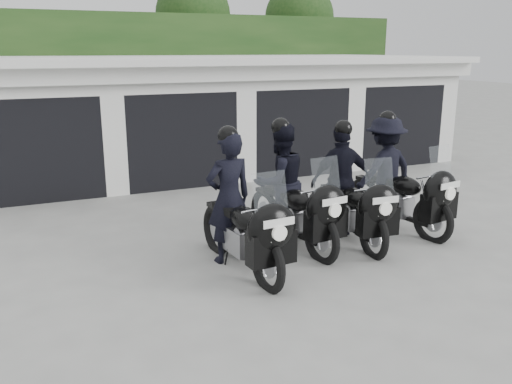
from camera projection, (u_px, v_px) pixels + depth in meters
name	position (u px, v px, depth m)	size (l,w,h in m)	color
ground	(293.00, 274.00, 7.85)	(80.00, 80.00, 0.00)	#A0A09B
garage_block	(156.00, 115.00, 14.62)	(16.40, 6.80, 2.96)	white
background_vegetation	(131.00, 61.00, 18.72)	(20.00, 3.90, 5.80)	#1A3914
police_bike_a	(239.00, 213.00, 7.85)	(0.87, 2.47, 2.15)	black
police_bike_b	(287.00, 191.00, 8.90)	(1.07, 2.46, 2.14)	black
police_bike_c	(347.00, 188.00, 9.15)	(1.17, 2.38, 2.07)	black
police_bike_d	(392.00, 177.00, 9.78)	(1.39, 2.47, 2.16)	black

